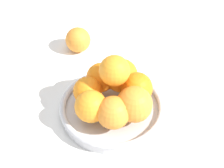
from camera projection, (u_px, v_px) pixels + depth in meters
ground_plane at (112, 113)px, 0.86m from camera, size 4.00×4.00×0.00m
fruit_bowl at (112, 109)px, 0.85m from camera, size 0.24×0.24×0.03m
orange_pile at (115, 91)px, 0.81m from camera, size 0.18×0.18×0.12m
stray_orange at (78, 40)px, 1.00m from camera, size 0.07×0.07×0.07m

